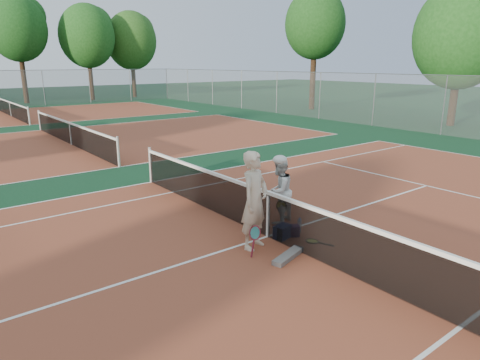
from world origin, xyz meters
The scene contains 22 objects.
ground centered at (0.00, 0.00, 0.00)m, with size 130.00×130.00×0.00m, color #0D321B.
court_main centered at (0.00, 0.00, 0.00)m, with size 23.77×10.97×0.01m, color brown.
court_far_a centered at (0.00, 13.50, 0.00)m, with size 23.77×10.97×0.01m, color brown.
court_far_b centered at (0.00, 27.00, 0.00)m, with size 23.77×10.97×0.01m, color brown.
net_main centered at (0.00, 0.00, 0.51)m, with size 0.10×10.98×1.02m, color black, non-canonical shape.
net_far_a centered at (0.00, 13.50, 0.51)m, with size 0.10×10.98×1.02m, color black, non-canonical shape.
net_far_b centered at (0.00, 27.00, 0.51)m, with size 0.10×10.98×1.02m, color black, non-canonical shape.
fence_right centered at (16.00, 6.75, 1.50)m, with size 54.50×0.06×3.00m, color slate, non-canonical shape.
player_a centered at (-0.56, -0.22, 0.99)m, with size 0.72×0.47×1.97m, color beige.
player_b centered at (0.77, 0.49, 0.77)m, with size 0.75×0.58×1.54m, color silver.
racket_red centered at (-0.78, -0.51, 0.29)m, with size 0.22×0.27×0.58m, color maroon, non-canonical shape.
racket_black_held centered at (0.70, 0.34, 0.29)m, with size 0.20×0.27×0.58m, color black, non-canonical shape.
racket_spare centered at (0.55, -0.78, 0.01)m, with size 0.60×0.27×0.03m, color black, non-canonical shape.
sports_bag_navy centered at (0.20, -0.25, 0.14)m, with size 0.36×0.25×0.29m, color black.
sports_bag_purple centered at (0.45, -0.29, 0.12)m, with size 0.29×0.20×0.23m, color #29102C.
net_cover_canvas centered at (-0.38, -1.03, 0.05)m, with size 0.88×0.20×0.09m, color #625C58.
water_bottle centered at (0.70, -0.25, 0.15)m, with size 0.09×0.09×0.30m, color silver.
tree_back_3 centered at (3.22, 37.36, 6.51)m, with size 5.01×5.01×9.42m.
tree_back_4 centered at (9.20, 36.97, 6.07)m, with size 5.24×5.24×9.10m.
tree_back_5 centered at (14.17, 37.98, 5.83)m, with size 5.24×5.24×8.86m.
tree_right_0 centered at (19.78, 6.05, 5.10)m, with size 5.27×5.27×8.14m.
tree_right_1 centered at (20.14, 17.57, 6.44)m, with size 4.61×4.61×9.13m.
Camera 1 is at (-5.67, -6.36, 3.60)m, focal length 32.00 mm.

